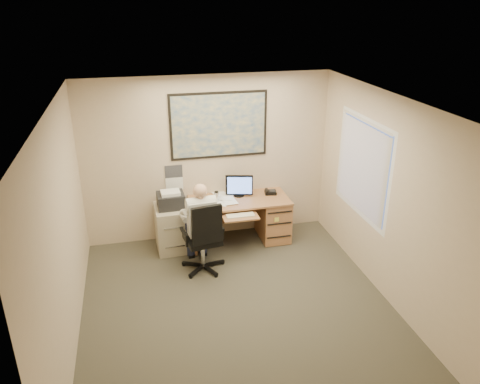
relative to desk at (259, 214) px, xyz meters
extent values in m
cube|color=#3D392F|center=(-0.77, -1.90, -0.44)|extent=(4.00, 4.50, 0.00)
cube|color=white|center=(-0.77, -1.90, 2.26)|extent=(4.00, 4.50, 0.00)
cube|color=beige|center=(-0.77, 0.35, 0.91)|extent=(4.00, 0.00, 2.70)
cube|color=beige|center=(-0.77, -4.15, 0.91)|extent=(4.00, 0.00, 2.70)
cube|color=beige|center=(-2.77, -1.90, 0.91)|extent=(0.00, 4.50, 2.70)
cube|color=beige|center=(1.23, -1.90, 0.91)|extent=(0.00, 4.50, 2.70)
cube|color=#A46F46|center=(-0.33, -0.02, 0.30)|extent=(1.60, 0.75, 0.03)
cube|color=#B97A4B|center=(0.24, -0.02, -0.08)|extent=(0.45, 0.70, 0.70)
cube|color=#B97A4B|center=(-1.11, -0.02, -0.08)|extent=(0.04, 0.70, 0.70)
cube|color=#B97A4B|center=(-0.33, 0.32, 0.01)|extent=(1.55, 0.03, 0.55)
cylinder|color=black|center=(-0.31, 0.13, 0.32)|extent=(0.18, 0.18, 0.02)
cube|color=black|center=(-0.31, 0.11, 0.51)|extent=(0.44, 0.15, 0.34)
cube|color=#527CE1|center=(-0.31, 0.08, 0.51)|extent=(0.38, 0.10, 0.29)
cube|color=#A46F46|center=(-0.43, -0.47, 0.22)|extent=(0.55, 0.30, 0.02)
cube|color=beige|center=(-0.43, -0.47, 0.24)|extent=(0.43, 0.14, 0.02)
cube|color=black|center=(0.22, 0.09, 0.33)|extent=(0.21, 0.20, 0.05)
cylinder|color=silver|center=(-0.71, -0.02, 0.39)|extent=(0.07, 0.07, 0.16)
cylinder|color=white|center=(-0.66, 0.03, 0.36)|extent=(0.07, 0.07, 0.09)
cube|color=white|center=(-0.78, -0.02, 0.32)|extent=(0.60, 0.56, 0.02)
cube|color=#1E4C93|center=(-0.58, 0.33, 1.46)|extent=(1.56, 0.03, 1.06)
cube|color=white|center=(-1.33, 0.34, 0.64)|extent=(0.28, 0.01, 0.42)
cube|color=#B2A790|center=(-1.43, -0.01, -0.08)|extent=(0.54, 0.64, 0.72)
cube|color=black|center=(-1.43, -0.01, 0.40)|extent=(0.43, 0.38, 0.23)
cube|color=white|center=(-1.43, -0.03, 0.54)|extent=(0.30, 0.24, 0.05)
cylinder|color=silver|center=(-1.06, -0.74, -0.18)|extent=(0.06, 0.06, 0.42)
cube|color=black|center=(-1.06, -0.74, 0.05)|extent=(0.55, 0.55, 0.07)
cube|color=black|center=(-1.10, -0.97, 0.40)|extent=(0.44, 0.13, 0.58)
camera|label=1|loc=(-1.91, -6.75, 3.37)|focal=35.00mm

